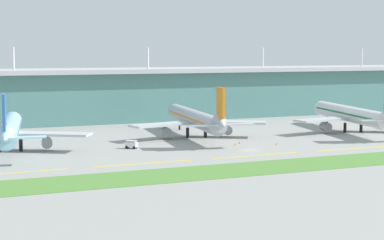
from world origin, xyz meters
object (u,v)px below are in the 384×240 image
(safety_cone_right_wingtip, at_px, (240,143))
(airliner_far, at_px, (352,115))
(safety_cone_left_wingtip, at_px, (276,144))
(airliner_near, at_px, (9,130))
(safety_cone_nose_front, at_px, (235,144))
(airliner_middle, at_px, (195,119))
(baggage_cart, at_px, (131,144))

(safety_cone_right_wingtip, bearing_deg, airliner_far, 12.26)
(safety_cone_left_wingtip, bearing_deg, airliner_near, 165.97)
(airliner_far, height_order, safety_cone_nose_front, airliner_far)
(airliner_middle, distance_m, airliner_far, 59.91)
(airliner_middle, xyz_separation_m, safety_cone_nose_front, (3.95, -22.74, -6.10))
(baggage_cart, xyz_separation_m, safety_cone_right_wingtip, (35.36, -3.80, -0.91))
(airliner_middle, distance_m, safety_cone_nose_front, 23.88)
(airliner_middle, bearing_deg, airliner_near, -173.63)
(safety_cone_left_wingtip, height_order, safety_cone_right_wingtip, same)
(safety_cone_nose_front, height_order, safety_cone_right_wingtip, same)
(airliner_middle, height_order, baggage_cart, airliner_middle)
(safety_cone_left_wingtip, xyz_separation_m, safety_cone_right_wingtip, (-9.73, 6.83, 0.00))
(airliner_far, relative_size, safety_cone_left_wingtip, 92.42)
(airliner_far, xyz_separation_m, safety_cone_right_wingtip, (-52.48, -11.40, -6.10))
(safety_cone_left_wingtip, bearing_deg, baggage_cart, 166.72)
(airliner_near, relative_size, safety_cone_left_wingtip, 89.26)
(airliner_far, distance_m, baggage_cart, 88.32)
(airliner_far, relative_size, baggage_cart, 16.76)
(airliner_middle, xyz_separation_m, airliner_far, (59.25, -8.89, -0.00))
(airliner_far, bearing_deg, baggage_cart, -175.06)
(airliner_near, relative_size, airliner_middle, 0.95)
(airliner_middle, distance_m, safety_cone_left_wingtip, 32.33)
(airliner_middle, relative_size, safety_cone_nose_front, 94.23)
(baggage_cart, xyz_separation_m, safety_cone_nose_front, (32.54, -6.26, -0.91))
(airliner_near, distance_m, baggage_cart, 36.63)
(airliner_middle, distance_m, baggage_cart, 33.41)
(airliner_middle, relative_size, airliner_far, 1.02)
(airliner_middle, bearing_deg, baggage_cart, -150.03)
(airliner_middle, relative_size, baggage_cart, 17.09)
(baggage_cart, bearing_deg, airliner_far, 4.94)
(baggage_cart, distance_m, safety_cone_nose_front, 33.15)
(airliner_near, bearing_deg, airliner_far, -0.83)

